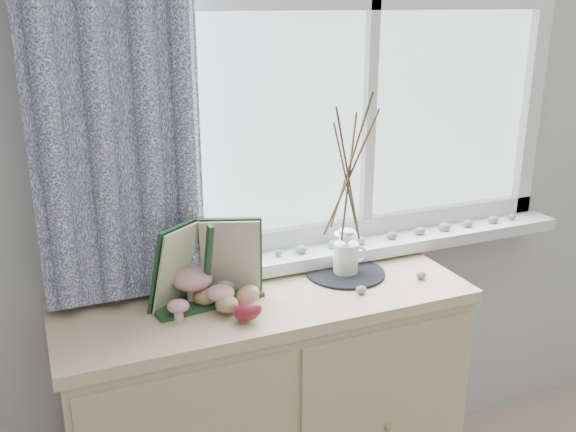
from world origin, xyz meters
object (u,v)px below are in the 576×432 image
(sideboard, at_px, (268,420))
(toadstool_cluster, at_px, (197,286))
(twig_pitcher, at_px, (349,170))
(botanical_book, at_px, (209,265))

(sideboard, relative_size, toadstool_cluster, 6.34)
(toadstool_cluster, relative_size, twig_pitcher, 0.33)
(botanical_book, bearing_deg, twig_pitcher, -1.36)
(toadstool_cluster, distance_m, twig_pitcher, 0.56)
(twig_pitcher, bearing_deg, sideboard, -152.93)
(toadstool_cluster, bearing_deg, botanical_book, -28.29)
(sideboard, relative_size, botanical_book, 3.28)
(botanical_book, bearing_deg, sideboard, -5.25)
(sideboard, distance_m, twig_pitcher, 0.81)
(botanical_book, relative_size, twig_pitcher, 0.63)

